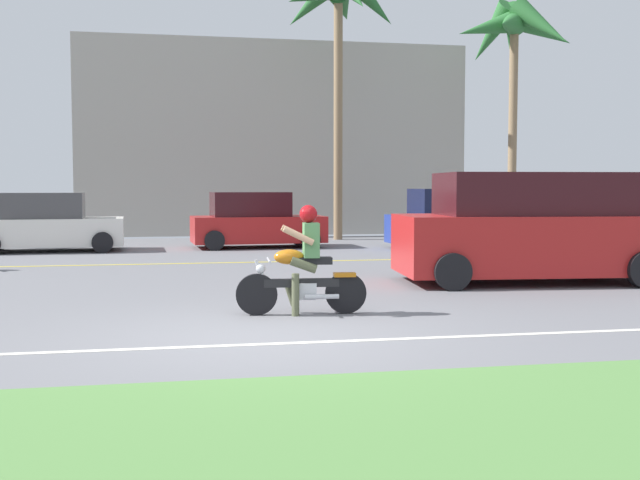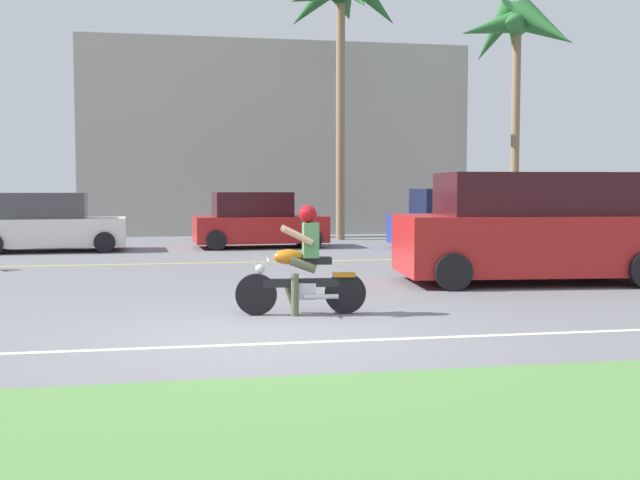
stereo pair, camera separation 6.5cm
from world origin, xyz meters
The scene contains 12 objects.
ground centered at (0.00, 3.00, -0.02)m, with size 56.00×30.00×0.04m, color slate.
grass_median centered at (0.00, -4.10, 0.03)m, with size 56.00×3.80×0.06m, color #548442.
lane_line_near centered at (0.00, -0.48, 0.00)m, with size 50.40×0.12×0.01m, color silver.
lane_line_far centered at (0.00, 8.99, 0.00)m, with size 50.40×0.12×0.01m, color yellow.
motorcyclist centered at (0.68, 1.46, 0.64)m, with size 1.80×0.59×1.50m.
suv_nearby centered at (5.39, 4.24, 0.97)m, with size 5.03×2.56×2.00m.
parked_car_1 centered at (-4.38, 13.16, 0.74)m, with size 3.98×2.15×1.60m.
parked_car_2 centered at (1.34, 13.46, 0.74)m, with size 3.87×2.07×1.60m.
parked_car_3 centered at (7.13, 12.02, 0.79)m, with size 4.37×2.01×1.70m.
palm_tree_1 centered at (10.61, 16.38, 6.96)m, with size 4.52×4.23×8.27m.
palm_tree_2 centered at (4.40, 16.34, 7.58)m, with size 4.19×4.34×8.98m.
building_far centered at (2.76, 21.00, 3.52)m, with size 14.24×4.00×7.05m, color #A8A399.
Camera 2 is at (-1.04, -8.96, 1.74)m, focal length 43.60 mm.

